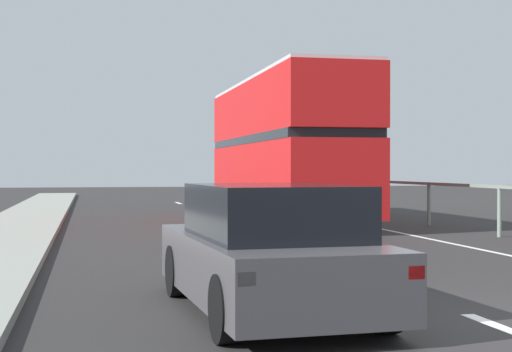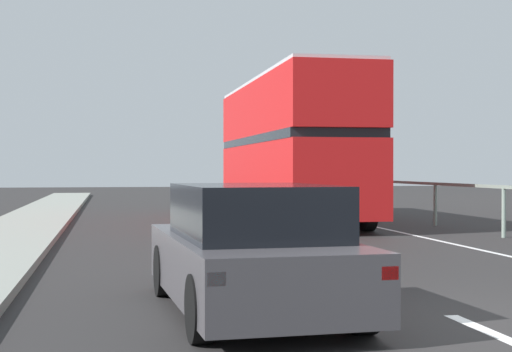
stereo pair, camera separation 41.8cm
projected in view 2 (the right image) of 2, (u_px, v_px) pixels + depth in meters
name	position (u px, v px, depth m)	size (l,w,h in m)	color
ground_plane	(467.00, 328.00, 7.99)	(75.80, 120.00, 0.10)	#292727
lane_paint_markings	(381.00, 242.00, 16.72)	(3.66, 46.00, 0.01)	silver
bridge_side_railing	(504.00, 195.00, 17.82)	(0.10, 42.00, 1.22)	gray
double_decker_bus_red	(289.00, 146.00, 23.35)	(2.54, 11.05, 4.28)	red
hatchback_car_near	(251.00, 252.00, 8.49)	(1.97, 4.20, 1.43)	#49474B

